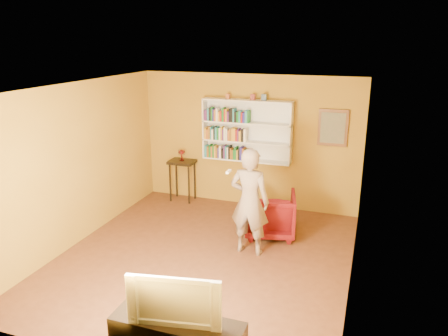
{
  "coord_description": "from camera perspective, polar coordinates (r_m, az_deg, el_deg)",
  "views": [
    {
      "loc": [
        2.35,
        -5.82,
        3.41
      ],
      "look_at": [
        0.08,
        0.75,
        1.3
      ],
      "focal_mm": 35.0,
      "sensor_mm": 36.0,
      "label": 1
    }
  ],
  "objects": [
    {
      "name": "ornament_right",
      "position": [
        8.49,
        5.27,
        9.18
      ],
      "size": [
        0.09,
        0.09,
        0.12
      ],
      "primitive_type": "cube",
      "color": "slate",
      "rests_on": "bookshelf"
    },
    {
      "name": "books_row_upper",
      "position": [
        8.71,
        0.38,
        6.88
      ],
      "size": [
        0.92,
        0.19,
        0.27
      ],
      "color": "#5A236B",
      "rests_on": "bookshelf"
    },
    {
      "name": "game_remote",
      "position": [
        6.55,
        0.6,
        -0.47
      ],
      "size": [
        0.04,
        0.15,
        0.04
      ],
      "primitive_type": "cube",
      "color": "white",
      "rests_on": "person"
    },
    {
      "name": "ruby_lustre",
      "position": [
        9.2,
        -5.55,
        1.97
      ],
      "size": [
        0.15,
        0.15,
        0.23
      ],
      "color": "maroon",
      "rests_on": "console_table"
    },
    {
      "name": "framed_painting",
      "position": [
        8.47,
        14.04,
        5.12
      ],
      "size": [
        0.55,
        0.05,
        0.7
      ],
      "color": "brown",
      "rests_on": "room_shell"
    },
    {
      "name": "console_table",
      "position": [
        9.29,
        -5.5,
        0.07
      ],
      "size": [
        0.54,
        0.41,
        0.88
      ],
      "color": "black",
      "rests_on": "ground"
    },
    {
      "name": "television",
      "position": [
        4.76,
        -6.27,
        -16.42
      ],
      "size": [
        1.0,
        0.31,
        0.57
      ],
      "primitive_type": "imported",
      "rotation": [
        0.0,
        0.0,
        0.18
      ],
      "color": "black",
      "rests_on": "tv_cabinet"
    },
    {
      "name": "armchair",
      "position": [
        7.79,
        6.09,
        -5.97
      ],
      "size": [
        1.01,
        1.03,
        0.79
      ],
      "primitive_type": "imported",
      "rotation": [
        0.0,
        0.0,
        3.36
      ],
      "color": "#49050C",
      "rests_on": "ground"
    },
    {
      "name": "ornament_left",
      "position": [
        8.69,
        0.53,
        9.35
      ],
      "size": [
        0.07,
        0.07,
        0.1
      ],
      "primitive_type": "cube",
      "color": "#AD5A31",
      "rests_on": "bookshelf"
    },
    {
      "name": "person",
      "position": [
        6.97,
        3.36,
        -4.41
      ],
      "size": [
        0.66,
        0.45,
        1.76
      ],
      "primitive_type": "imported",
      "rotation": [
        0.0,
        0.0,
        3.1
      ],
      "color": "#7B675A",
      "rests_on": "ground"
    },
    {
      "name": "books_row_middle",
      "position": [
        8.79,
        0.17,
        4.47
      ],
      "size": [
        0.87,
        0.19,
        0.27
      ],
      "color": "gold",
      "rests_on": "bookshelf"
    },
    {
      "name": "bookshelf",
      "position": [
        8.75,
        3.1,
        4.92
      ],
      "size": [
        1.8,
        0.29,
        1.23
      ],
      "color": "white",
      "rests_on": "room_shell"
    },
    {
      "name": "ornament_centre",
      "position": [
        8.55,
        3.79,
        9.23
      ],
      "size": [
        0.08,
        0.08,
        0.11
      ],
      "primitive_type": "cube",
      "color": "maroon",
      "rests_on": "bookshelf"
    },
    {
      "name": "room_shell",
      "position": [
        6.72,
        -2.72,
        -3.99
      ],
      "size": [
        5.3,
        5.8,
        2.88
      ],
      "color": "#4E2B19",
      "rests_on": "ground"
    },
    {
      "name": "books_row_lower",
      "position": [
        8.86,
        0.51,
        2.04
      ],
      "size": [
        0.96,
        0.19,
        0.27
      ],
      "color": "teal",
      "rests_on": "bookshelf"
    }
  ]
}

